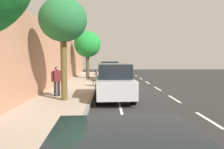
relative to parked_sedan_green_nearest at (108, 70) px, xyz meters
name	(u,v)px	position (x,y,z in m)	size (l,w,h in m)	color
ground	(122,91)	(-0.96, 13.08, -0.75)	(60.41, 60.41, 0.00)	#282828
sidewalk	(73,90)	(2.52, 13.08, -0.67)	(3.03, 37.76, 0.16)	tan
curb_edge	(95,90)	(0.93, 13.08, -0.67)	(0.16, 37.76, 0.16)	gray
lane_stripe_centre	(157,89)	(-3.71, 12.10, -0.75)	(0.14, 35.80, 0.01)	white
lane_stripe_bike_edge	(116,91)	(-0.54, 13.08, -0.75)	(0.12, 37.76, 0.01)	white
building_facade	(47,58)	(4.29, 13.08, 1.56)	(0.50, 37.76, 4.63)	tan
parked_sedan_green_nearest	(108,70)	(0.00, 0.00, 0.00)	(1.91, 4.43, 1.52)	#1E512D
parked_suv_white_second	(109,71)	(-0.10, 6.46, 0.27)	(2.03, 4.73, 1.99)	white
parked_suv_silver_mid	(113,81)	(-0.25, 16.39, 0.27)	(2.20, 4.81, 1.99)	#B7BABF
bicycle_at_curb	(102,85)	(0.46, 12.46, -0.39)	(1.48, 0.95, 0.74)	black
cyclist_with_backpack	(99,75)	(0.68, 11.99, 0.28)	(0.54, 0.55, 1.69)	#C6B284
street_tree_near_cyclist	(87,45)	(2.26, 4.68, 3.02)	(2.84, 2.84, 5.06)	#4A4332
street_tree_mid_block	(63,21)	(2.26, 17.37, 3.38)	(2.38, 2.38, 5.13)	brown
pedestrian_on_phone	(57,79)	(2.90, 16.19, 0.36)	(0.54, 0.40, 1.67)	black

